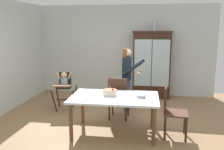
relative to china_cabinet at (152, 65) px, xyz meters
name	(u,v)px	position (x,y,z in m)	size (l,w,h in m)	color
ground_plane	(109,126)	(-0.83, -2.37, -0.97)	(6.24, 6.24, 0.00)	#93704C
wall_back	(125,50)	(-0.83, 0.26, 0.38)	(5.32, 0.06, 2.70)	silver
china_cabinet	(152,65)	(0.00, 0.00, 0.00)	(1.12, 0.48, 1.93)	#382116
ceramic_vase	(155,27)	(0.05, 0.00, 1.08)	(0.13, 0.13, 0.27)	#B2B7B2
high_chair_with_toddler	(64,84)	(-2.12, -1.51, -0.32)	(0.67, 0.76, 0.95)	#382116
adult_person	(128,72)	(-0.55, -1.37, 0.00)	(0.53, 0.51, 1.53)	#3D4C6B
dining_table	(114,101)	(-0.66, -2.72, -0.31)	(1.69, 1.08, 0.74)	silver
birthday_cake	(110,92)	(-0.76, -2.64, -0.18)	(0.28, 0.28, 0.19)	beige
serving_bowl	(141,96)	(-0.16, -2.69, -0.21)	(0.18, 0.18, 0.06)	#B2BCC6
dining_chair_far_side	(118,96)	(-0.69, -1.99, -0.42)	(0.46, 0.46, 0.96)	#382116
dining_chair_right_end	(170,108)	(0.39, -2.67, -0.42)	(0.46, 0.46, 0.96)	#382116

